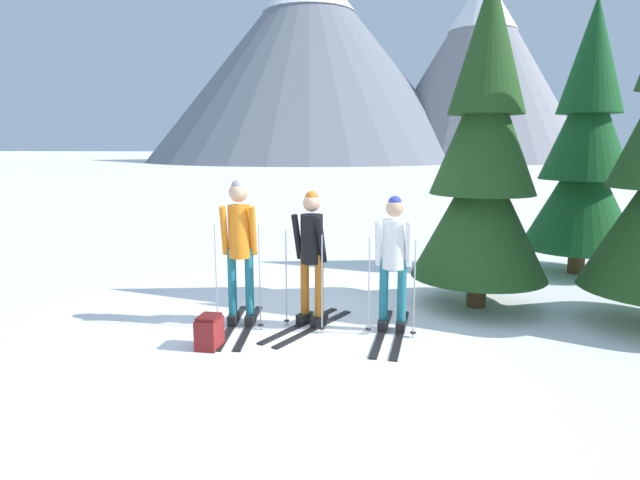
{
  "coord_description": "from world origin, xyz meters",
  "views": [
    {
      "loc": [
        1.38,
        -6.37,
        2.27
      ],
      "look_at": [
        0.15,
        0.41,
        1.05
      ],
      "focal_mm": 30.05,
      "sensor_mm": 36.0,
      "label": 1
    }
  ],
  "objects_px": {
    "skier_in_white": "(393,259)",
    "pine_tree_near": "(586,151)",
    "pine_tree_far": "(483,160)",
    "backpack_on_snow_front": "(209,332)",
    "skier_in_orange": "(240,245)",
    "skier_in_black": "(311,253)"
  },
  "relations": [
    {
      "from": "skier_in_white",
      "to": "pine_tree_near",
      "type": "xyz_separation_m",
      "value": [
        3.12,
        3.69,
        1.26
      ]
    },
    {
      "from": "skier_in_white",
      "to": "pine_tree_far",
      "type": "bearing_deg",
      "value": 48.33
    },
    {
      "from": "backpack_on_snow_front",
      "to": "skier_in_white",
      "type": "bearing_deg",
      "value": 24.7
    },
    {
      "from": "skier_in_orange",
      "to": "skier_in_white",
      "type": "bearing_deg",
      "value": 3.3
    },
    {
      "from": "skier_in_black",
      "to": "pine_tree_near",
      "type": "distance_m",
      "value": 5.66
    },
    {
      "from": "skier_in_orange",
      "to": "backpack_on_snow_front",
      "type": "bearing_deg",
      "value": -97.48
    },
    {
      "from": "skier_in_white",
      "to": "backpack_on_snow_front",
      "type": "height_order",
      "value": "skier_in_white"
    },
    {
      "from": "pine_tree_near",
      "to": "backpack_on_snow_front",
      "type": "distance_m",
      "value": 7.18
    },
    {
      "from": "skier_in_white",
      "to": "pine_tree_far",
      "type": "distance_m",
      "value": 2.07
    },
    {
      "from": "skier_in_black",
      "to": "pine_tree_far",
      "type": "distance_m",
      "value": 2.74
    },
    {
      "from": "pine_tree_far",
      "to": "backpack_on_snow_front",
      "type": "height_order",
      "value": "pine_tree_far"
    },
    {
      "from": "pine_tree_near",
      "to": "pine_tree_far",
      "type": "xyz_separation_m",
      "value": [
        -1.98,
        -2.41,
        -0.1
      ]
    },
    {
      "from": "skier_in_black",
      "to": "skier_in_white",
      "type": "height_order",
      "value": "skier_in_black"
    },
    {
      "from": "skier_in_orange",
      "to": "skier_in_black",
      "type": "xyz_separation_m",
      "value": [
        0.88,
        0.14,
        -0.1
      ]
    },
    {
      "from": "skier_in_black",
      "to": "skier_in_white",
      "type": "bearing_deg",
      "value": -1.82
    },
    {
      "from": "pine_tree_far",
      "to": "pine_tree_near",
      "type": "bearing_deg",
      "value": 50.56
    },
    {
      "from": "pine_tree_near",
      "to": "backpack_on_snow_front",
      "type": "xyz_separation_m",
      "value": [
        -5.13,
        -4.61,
        -1.99
      ]
    },
    {
      "from": "skier_in_black",
      "to": "pine_tree_far",
      "type": "bearing_deg",
      "value": 29.98
    },
    {
      "from": "skier_in_black",
      "to": "skier_in_orange",
      "type": "bearing_deg",
      "value": -170.86
    },
    {
      "from": "skier_in_white",
      "to": "pine_tree_far",
      "type": "xyz_separation_m",
      "value": [
        1.14,
        1.28,
        1.16
      ]
    },
    {
      "from": "pine_tree_near",
      "to": "pine_tree_far",
      "type": "relative_size",
      "value": 1.05
    },
    {
      "from": "skier_in_orange",
      "to": "skier_in_black",
      "type": "height_order",
      "value": "skier_in_orange"
    }
  ]
}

